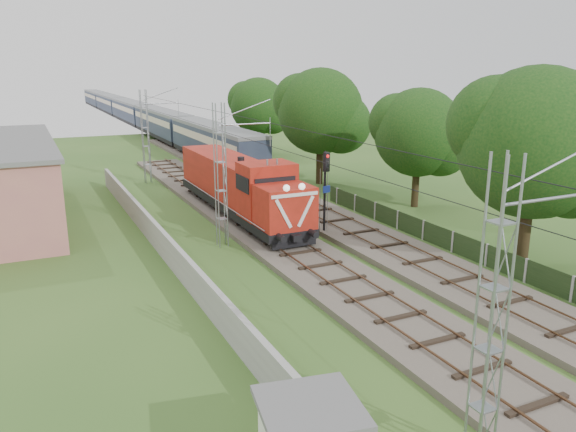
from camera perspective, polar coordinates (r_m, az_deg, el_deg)
ground at (r=23.39m, az=10.37°, el=-10.20°), size 140.00×140.00×0.00m
track_main at (r=28.83m, az=2.27°, el=-4.66°), size 4.20×70.00×0.45m
track_side at (r=42.15m, az=0.11°, el=1.67°), size 4.20×80.00×0.45m
catenary at (r=31.16m, az=-6.78°, el=4.11°), size 3.31×70.00×8.00m
boundary_wall at (r=31.04m, az=-12.81°, el=-2.49°), size 0.25×40.00×1.50m
fence at (r=30.23m, az=19.53°, el=-3.76°), size 0.12×32.00×1.20m
locomotive at (r=37.33m, az=-5.01°, el=3.12°), size 3.01×17.19×4.37m
coach_rake at (r=102.65m, az=-15.68°, el=10.28°), size 3.07×114.57×3.54m
signal_post at (r=33.06m, az=3.85°, el=3.83°), size 0.55×0.44×5.09m
tree_a at (r=29.59m, az=23.91°, el=6.64°), size 7.70×7.33×9.98m
tree_b at (r=41.00m, az=13.22°, el=8.16°), size 6.55×6.23×8.48m
tree_c at (r=48.30m, az=3.40°, el=10.48°), size 7.58×7.22×9.83m
tree_d at (r=65.26m, az=-2.94°, el=11.02°), size 6.74×6.42×8.74m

